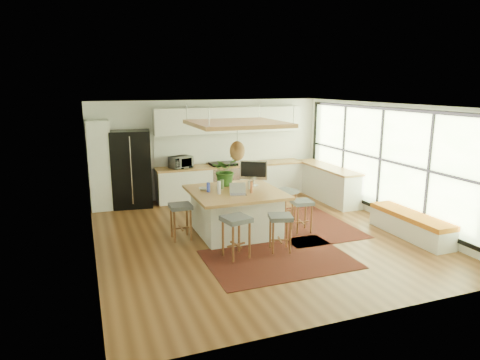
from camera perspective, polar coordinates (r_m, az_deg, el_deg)
name	(u,v)px	position (r m, az deg, el deg)	size (l,w,h in m)	color
floor	(257,235)	(9.05, 2.31, -7.36)	(7.00, 7.00, 0.00)	#5A3419
ceiling	(258,105)	(8.52, 2.48, 9.97)	(7.00, 7.00, 0.00)	white
wall_back	(209,149)	(11.94, -4.15, 4.20)	(6.50, 6.50, 0.00)	silver
wall_front	(363,223)	(5.73, 16.16, -5.61)	(6.50, 6.50, 0.00)	silver
wall_left	(90,185)	(8.03, -19.52, -0.66)	(7.00, 7.00, 0.00)	silver
wall_right	(388,162)	(10.37, 19.19, 2.24)	(7.00, 7.00, 0.00)	silver
window_wall	(387,160)	(10.34, 19.09, 2.51)	(0.10, 6.20, 2.60)	black
pantry	(100,166)	(11.20, -18.30, 1.86)	(0.55, 0.60, 2.25)	silver
back_counter_base	(232,181)	(11.97, -1.13, -0.18)	(4.20, 0.60, 0.88)	silver
back_counter_top	(232,165)	(11.88, -1.14, 1.98)	(4.24, 0.64, 0.05)	#A16E39
backsplash	(228,148)	(12.08, -1.62, 4.33)	(4.20, 0.02, 0.80)	white
upper_cabinets	(230,120)	(11.84, -1.39, 8.06)	(4.20, 0.34, 0.70)	silver
range	(223,180)	(11.88, -2.26, 0.01)	(0.76, 0.62, 1.00)	#A5A5AA
right_counter_base	(327,184)	(11.95, 11.62, -0.47)	(0.60, 2.50, 0.88)	silver
right_counter_top	(328,167)	(11.86, 11.72, 1.70)	(0.64, 2.54, 0.05)	#A16E39
window_bench	(410,225)	(9.56, 21.88, -5.62)	(0.52, 2.00, 0.50)	silver
ceiling_panel	(237,137)	(8.83, -0.38, 5.84)	(1.86, 1.86, 0.80)	#A16E39
rug_near	(279,259)	(7.87, 5.20, -10.53)	(2.60, 1.80, 0.01)	black
rug_right	(305,224)	(9.83, 8.78, -5.84)	(1.80, 2.60, 0.01)	black
fridge	(132,171)	(11.28, -14.34, 1.15)	(0.98, 0.77, 1.97)	black
island	(236,212)	(9.02, -0.60, -4.31)	(1.85, 1.85, 0.93)	#A16E39
stool_near_left	(236,239)	(7.81, -0.52, -7.91)	(0.46, 0.46, 0.78)	#4B4F53
stool_near_right	(280,233)	(8.12, 5.40, -7.13)	(0.42, 0.42, 0.72)	#4B4F53
stool_right_front	(302,216)	(9.23, 8.27, -4.77)	(0.41, 0.41, 0.70)	#4B4F53
stool_right_back	(285,206)	(9.93, 6.07, -3.45)	(0.44, 0.44, 0.74)	#4B4F53
stool_left_side	(181,222)	(8.80, -7.93, -5.62)	(0.43, 0.43, 0.73)	#4B4F53
laptop	(238,189)	(8.54, -0.26, -1.22)	(0.33, 0.35, 0.24)	#A5A5AA
monitor	(253,174)	(9.28, 1.82, 0.78)	(0.61, 0.22, 0.57)	#A5A5AA
microwave	(181,161)	(11.44, -7.95, 2.56)	(0.57, 0.31, 0.39)	#A5A5AA
island_plant	(225,173)	(9.33, -1.99, 0.91)	(0.62, 0.69, 0.54)	#1E4C19
island_bowl	(203,189)	(9.00, -4.95, -1.17)	(0.19, 0.19, 0.05)	silver
island_bottle_0	(209,187)	(8.80, -4.20, -1.00)	(0.07, 0.07, 0.19)	blue
island_bottle_1	(219,190)	(8.61, -2.78, -1.29)	(0.07, 0.07, 0.19)	silver
island_bottle_2	(252,189)	(8.69, 1.61, -1.15)	(0.07, 0.07, 0.19)	#AB5F39
island_bottle_3	(250,184)	(9.04, 1.37, -0.60)	(0.07, 0.07, 0.19)	silver
island_bottle_4	(223,185)	(9.04, -2.34, -0.61)	(0.07, 0.07, 0.19)	#688952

